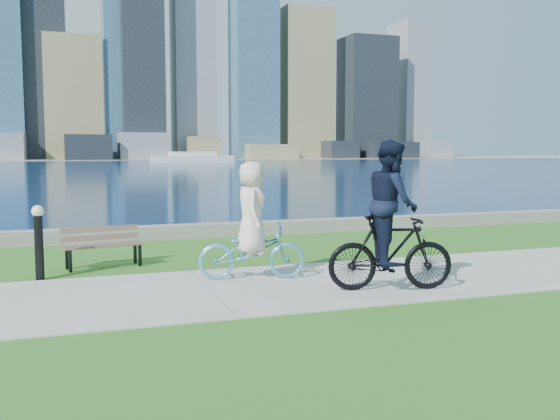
{
  "coord_description": "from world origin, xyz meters",
  "views": [
    {
      "loc": [
        -2.14,
        -9.77,
        2.32
      ],
      "look_at": [
        1.85,
        1.88,
        1.1
      ],
      "focal_mm": 40.0,
      "sensor_mm": 36.0,
      "label": 1
    }
  ],
  "objects_px": {
    "cyclist_woman": "(252,236)",
    "park_bench": "(103,243)",
    "cyclist_man": "(391,228)",
    "bollard_lamp": "(39,237)"
  },
  "relations": [
    {
      "from": "cyclist_woman",
      "to": "park_bench",
      "type": "bearing_deg",
      "value": 61.76
    },
    {
      "from": "park_bench",
      "to": "cyclist_man",
      "type": "xyz_separation_m",
      "value": [
        4.31,
        -3.67,
        0.56
      ]
    },
    {
      "from": "bollard_lamp",
      "to": "cyclist_man",
      "type": "xyz_separation_m",
      "value": [
        5.43,
        -2.78,
        0.28
      ]
    },
    {
      "from": "bollard_lamp",
      "to": "cyclist_woman",
      "type": "relative_size",
      "value": 0.64
    },
    {
      "from": "bollard_lamp",
      "to": "cyclist_man",
      "type": "bearing_deg",
      "value": -27.12
    },
    {
      "from": "bollard_lamp",
      "to": "park_bench",
      "type": "bearing_deg",
      "value": 38.35
    },
    {
      "from": "park_bench",
      "to": "cyclist_man",
      "type": "height_order",
      "value": "cyclist_man"
    },
    {
      "from": "park_bench",
      "to": "cyclist_woman",
      "type": "xyz_separation_m",
      "value": [
        2.43,
        -2.09,
        0.31
      ]
    },
    {
      "from": "cyclist_man",
      "to": "bollard_lamp",
      "type": "bearing_deg",
      "value": 77.3
    },
    {
      "from": "park_bench",
      "to": "bollard_lamp",
      "type": "height_order",
      "value": "bollard_lamp"
    }
  ]
}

